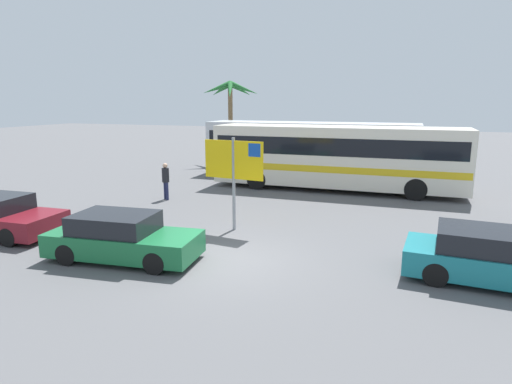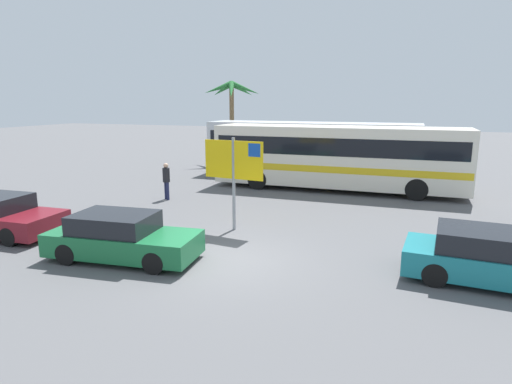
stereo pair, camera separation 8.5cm
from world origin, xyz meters
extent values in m
plane|color=#565659|center=(0.00, 0.00, 0.00)|extent=(120.00, 120.00, 0.00)
cube|color=silver|center=(1.25, 10.98, 1.73)|extent=(12.23, 2.67, 2.90)
cube|color=black|center=(1.25, 10.98, 2.28)|extent=(11.74, 2.70, 0.84)
cube|color=gold|center=(1.25, 10.98, 1.22)|extent=(12.10, 2.70, 0.32)
cylinder|color=black|center=(5.04, 12.19, 0.50)|extent=(1.00, 0.28, 1.00)
cylinder|color=black|center=(5.04, 9.76, 0.50)|extent=(1.00, 0.28, 1.00)
cylinder|color=black|center=(-2.54, 12.19, 0.50)|extent=(1.00, 0.28, 1.00)
cylinder|color=black|center=(-2.54, 9.76, 0.50)|extent=(1.00, 0.28, 1.00)
cube|color=silver|center=(-0.86, 14.42, 1.73)|extent=(12.23, 2.67, 2.90)
cube|color=black|center=(-0.86, 14.42, 2.28)|extent=(11.74, 2.70, 0.84)
cube|color=#23843D|center=(-0.86, 14.42, 1.22)|extent=(12.10, 2.70, 0.32)
cylinder|color=black|center=(2.93, 15.63, 0.50)|extent=(1.00, 0.28, 1.00)
cylinder|color=black|center=(2.93, 13.21, 0.50)|extent=(1.00, 0.28, 1.00)
cylinder|color=black|center=(-4.65, 15.63, 0.50)|extent=(1.00, 0.28, 1.00)
cylinder|color=black|center=(-4.65, 13.21, 0.50)|extent=(1.00, 0.28, 1.00)
cylinder|color=gray|center=(-0.94, 2.83, 1.60)|extent=(0.11, 0.11, 3.20)
cube|color=yellow|center=(-0.94, 2.83, 2.45)|extent=(2.19, 0.30, 1.30)
cube|color=#1447A8|center=(-0.14, 2.74, 2.82)|extent=(0.45, 0.12, 0.44)
cylinder|color=black|center=(-6.86, 0.57, 0.30)|extent=(0.61, 0.19, 0.60)
cylinder|color=black|center=(-6.79, -1.19, 0.30)|extent=(0.61, 0.19, 0.60)
cube|color=#19757F|center=(6.78, 0.77, 0.48)|extent=(4.25, 2.11, 0.64)
cube|color=black|center=(6.53, 0.79, 1.06)|extent=(2.26, 1.81, 0.52)
cylinder|color=black|center=(5.57, 1.69, 0.30)|extent=(0.61, 0.20, 0.60)
cylinder|color=black|center=(5.44, 0.03, 0.30)|extent=(0.61, 0.20, 0.60)
cube|color=#196638|center=(-2.74, -0.93, 0.48)|extent=(4.37, 2.08, 0.64)
cube|color=black|center=(-2.99, -0.95, 1.06)|extent=(2.34, 1.76, 0.52)
cylinder|color=black|center=(-1.51, -0.04, 0.30)|extent=(0.61, 0.22, 0.60)
cylinder|color=black|center=(-1.36, -1.58, 0.30)|extent=(0.61, 0.22, 0.60)
cylinder|color=black|center=(-4.12, -0.28, 0.30)|extent=(0.61, 0.22, 0.60)
cylinder|color=black|center=(-3.97, -1.82, 0.30)|extent=(0.61, 0.22, 0.60)
cylinder|color=#1E2347|center=(-5.55, 6.09, 0.41)|extent=(0.13, 0.13, 0.81)
cylinder|color=#1E2347|center=(-5.70, 6.18, 0.41)|extent=(0.13, 0.13, 0.81)
cylinder|color=black|center=(-5.62, 6.13, 1.13)|extent=(0.32, 0.32, 0.64)
sphere|color=tan|center=(-5.62, 6.13, 1.57)|extent=(0.22, 0.22, 0.22)
cylinder|color=brown|center=(-7.48, 18.19, 2.69)|extent=(0.32, 0.32, 5.38)
cone|color=#23662D|center=(-6.51, 18.35, 5.23)|extent=(2.16, 0.78, 1.12)
cone|color=#23662D|center=(-7.04, 19.06, 5.20)|extent=(1.34, 2.08, 1.18)
cone|color=#23662D|center=(-8.35, 18.62, 5.19)|extent=(2.09, 1.32, 1.19)
cone|color=#23662D|center=(-8.19, 17.49, 5.25)|extent=(1.82, 1.80, 1.08)
cone|color=#23662D|center=(-7.14, 17.32, 5.11)|extent=(1.17, 2.08, 1.33)
camera|label=1|loc=(4.63, -10.67, 4.40)|focal=30.48mm
camera|label=2|loc=(4.71, -10.64, 4.40)|focal=30.48mm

